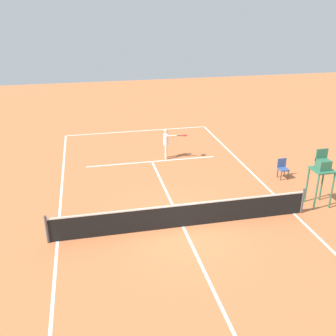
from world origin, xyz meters
The scene contains 7 objects.
ground_plane centered at (0.00, 0.00, 0.00)m, with size 60.00×60.00×0.00m, color #C66B3D.
court_lines centered at (0.00, 0.00, 0.00)m, with size 9.25×24.15×0.01m.
tennis_net centered at (0.00, 0.00, 0.50)m, with size 9.85×0.10×1.07m.
player_serving centered at (-0.88, -6.90, 1.00)m, with size 1.25×0.65×1.68m.
tennis_ball centered at (-0.49, -5.85, 0.03)m, with size 0.07×0.07×0.07m, color #CCE033.
umpire_chair centered at (-5.87, -0.49, 1.61)m, with size 0.80×0.80×2.41m.
courtside_chair_mid centered at (-5.73, -3.25, 0.53)m, with size 0.44×0.46×0.95m.
Camera 1 is at (3.21, 12.04, 7.75)m, focal length 41.21 mm.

